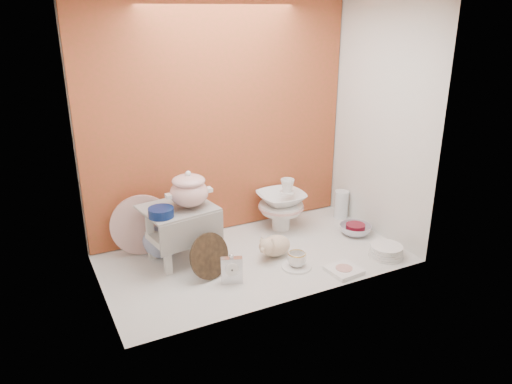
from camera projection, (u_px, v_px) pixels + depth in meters
The scene contains 17 objects.
ground at pixel (255, 258), 2.98m from camera, with size 1.80×1.80×0.00m, color silver.
niche_shell at pixel (240, 101), 2.81m from camera, with size 1.86×1.03×1.53m.
step_stool at pixel (179, 234), 2.91m from camera, with size 0.40×0.34×0.34m, color silver, non-canonical shape.
soup_tureen at pixel (189, 189), 2.81m from camera, with size 0.26×0.26×0.22m, color white, non-canonical shape.
cobalt_bowl at pixel (161, 212), 2.71m from camera, with size 0.14×0.14×0.05m, color #0A1B4D.
floral_platter at pixel (142, 225), 2.98m from camera, with size 0.38×0.05×0.38m, color white, non-canonical shape.
blue_white_vase at pixel (162, 236), 2.99m from camera, with size 0.23×0.23×0.24m, color white.
lacquer_tray at pixel (210, 256), 2.73m from camera, with size 0.27×0.09×0.26m, color black, non-canonical shape.
mantel_clock at pixel (232, 269), 2.69m from camera, with size 0.12×0.04×0.17m, color silver.
plush_pig at pixel (275, 245), 2.98m from camera, with size 0.25×0.17×0.15m, color #CFB292.
teacup_saucer at pixel (296, 267), 2.87m from camera, with size 0.18×0.18×0.01m, color white.
gold_rim_teacup at pixel (297, 259), 2.85m from camera, with size 0.11×0.11×0.09m, color white.
lattice_dish at pixel (344, 270), 2.82m from camera, with size 0.18×0.18×0.02m, color white.
dinner_plate_stack at pixel (386, 251), 2.99m from camera, with size 0.21×0.21×0.07m, color white.
crystal_bowl at pixel (355, 230), 3.29m from camera, with size 0.21×0.21×0.07m, color silver.
clear_glass_vase at pixel (341, 204), 3.53m from camera, with size 0.10×0.10×0.20m, color silver.
porcelain_tower at pixel (281, 204), 3.32m from camera, with size 0.31×0.31×0.36m, color white, non-canonical shape.
Camera 1 is at (-1.19, -2.37, 1.42)m, focal length 34.37 mm.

